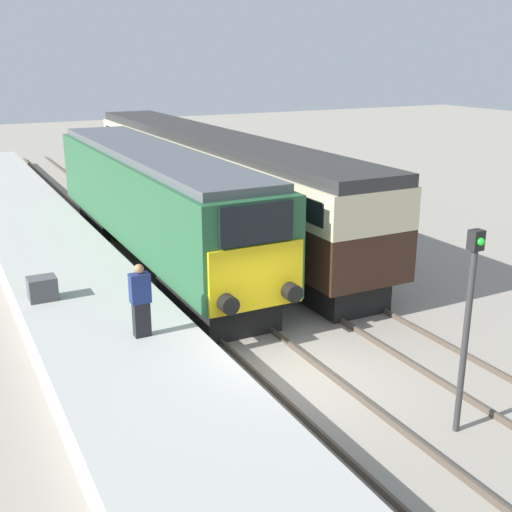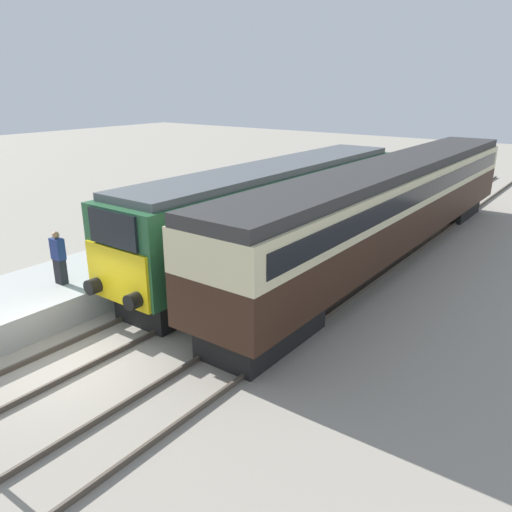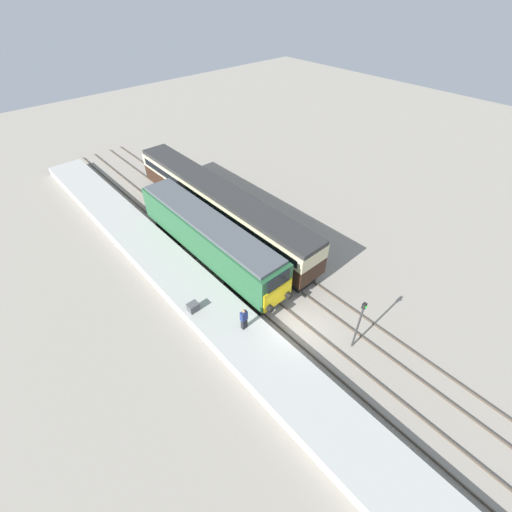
# 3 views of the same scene
# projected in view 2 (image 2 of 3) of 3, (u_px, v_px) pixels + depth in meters

# --- Properties ---
(ground_plane) EXTENTS (120.00, 120.00, 0.00)m
(ground_plane) POSITION_uv_depth(u_px,v_px,m) (67.00, 362.00, 12.77)
(ground_plane) COLOR gray
(platform_left) EXTENTS (3.50, 50.00, 0.87)m
(platform_left) POSITION_uv_depth(u_px,v_px,m) (190.00, 245.00, 20.56)
(platform_left) COLOR #A8A8A3
(platform_left) RESTS_ON ground_plane
(rails_near_track) EXTENTS (1.51, 60.00, 0.14)m
(rails_near_track) POSITION_uv_depth(u_px,v_px,m) (200.00, 296.00, 16.54)
(rails_near_track) COLOR #4C4238
(rails_near_track) RESTS_ON ground_plane
(rails_far_track) EXTENTS (1.50, 60.00, 0.14)m
(rails_far_track) POSITION_uv_depth(u_px,v_px,m) (285.00, 324.00, 14.62)
(rails_far_track) COLOR #4C4238
(rails_far_track) RESTS_ON ground_plane
(locomotive) EXTENTS (2.70, 15.64, 3.89)m
(locomotive) POSITION_uv_depth(u_px,v_px,m) (276.00, 209.00, 19.19)
(locomotive) COLOR black
(locomotive) RESTS_ON ground_plane
(passenger_carriage) EXTENTS (2.75, 21.84, 3.92)m
(passenger_carriage) POSITION_uv_depth(u_px,v_px,m) (393.00, 200.00, 19.62)
(passenger_carriage) COLOR black
(passenger_carriage) RESTS_ON ground_plane
(person_on_platform) EXTENTS (0.44, 0.26, 1.68)m
(person_on_platform) POSITION_uv_depth(u_px,v_px,m) (59.00, 258.00, 15.22)
(person_on_platform) COLOR black
(person_on_platform) RESTS_ON platform_left
(luggage_crate) EXTENTS (0.70, 0.56, 0.60)m
(luggage_crate) POSITION_uv_depth(u_px,v_px,m) (115.00, 240.00, 18.78)
(luggage_crate) COLOR #4C4C51
(luggage_crate) RESTS_ON platform_left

